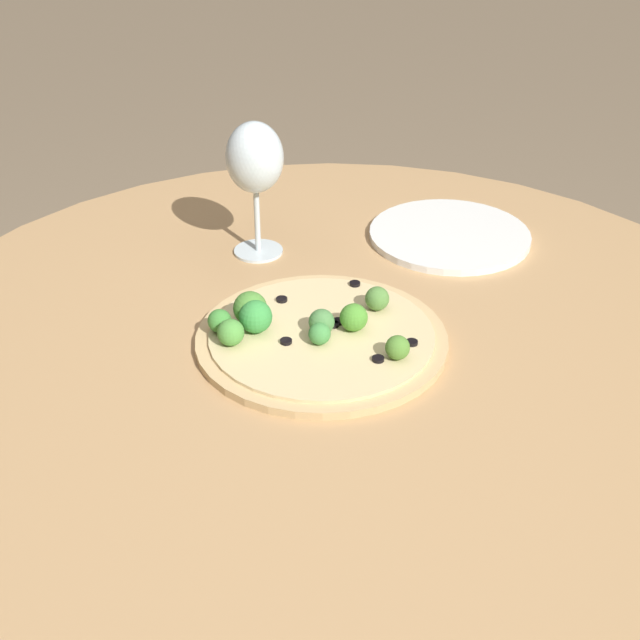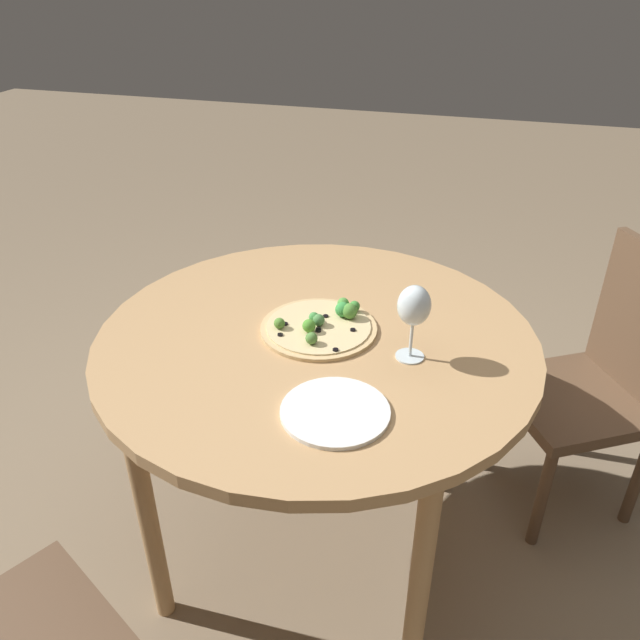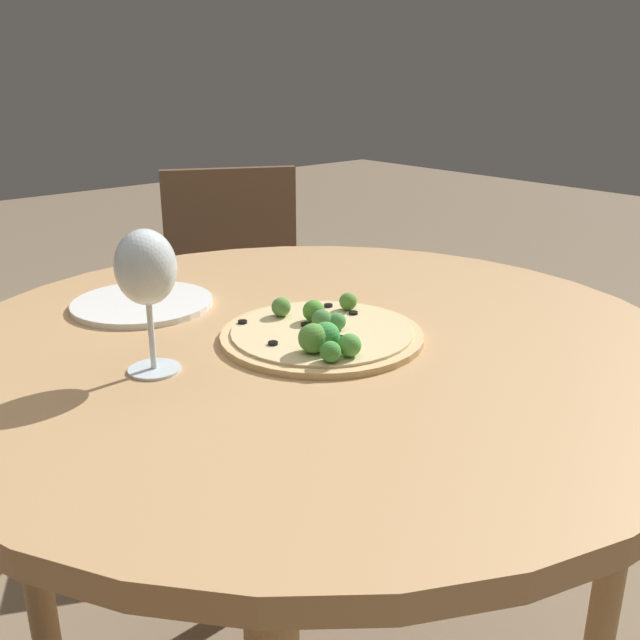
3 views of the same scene
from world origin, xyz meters
The scene contains 4 objects.
dining_table centered at (0.00, 0.00, 0.70)m, with size 1.11×1.11×0.78m.
pizza centered at (0.01, 0.03, 0.79)m, with size 0.30×0.30×0.05m.
wine_glass centered at (0.24, -0.04, 0.91)m, with size 0.08×0.08×0.19m.
plate_near centered at (0.13, -0.29, 0.78)m, with size 0.23×0.23×0.01m.
Camera 1 is at (-0.73, 0.52, 1.35)m, focal length 50.00 mm.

